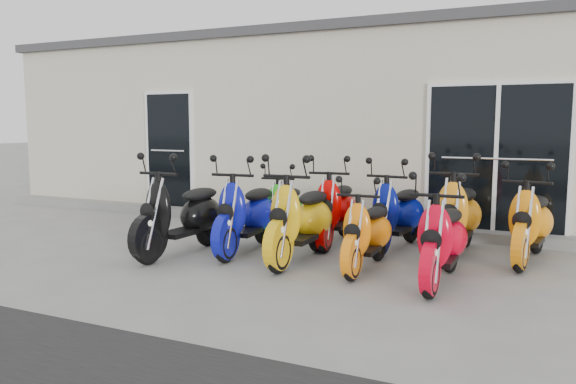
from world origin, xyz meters
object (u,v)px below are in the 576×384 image
object	(u,v)px
scooter_back_red	(336,199)
scooter_front_orange_a	(301,207)
scooter_back_blue	(398,203)
scooter_back_extra	(531,211)
scooter_front_blue	(247,203)
scooter_front_orange_b	(367,222)
scooter_front_black	(181,203)
scooter_back_yellow	(459,204)
scooter_back_green	(285,200)
scooter_front_red	(443,227)

from	to	relation	value
scooter_back_red	scooter_front_orange_a	bearing A→B (deg)	-98.16
scooter_back_blue	scooter_back_extra	size ratio (longest dim) A/B	1.00
scooter_front_blue	scooter_front_orange_b	distance (m)	1.73
scooter_back_extra	scooter_front_black	bearing A→B (deg)	-152.86
scooter_back_blue	scooter_back_yellow	size ratio (longest dim) A/B	0.93
scooter_front_blue	scooter_back_blue	size ratio (longest dim) A/B	1.04
scooter_back_green	scooter_back_yellow	world-z (taller)	scooter_back_yellow
scooter_front_orange_b	scooter_back_yellow	distance (m)	1.44
scooter_front_black	scooter_back_yellow	world-z (taller)	scooter_back_yellow
scooter_back_red	scooter_back_blue	size ratio (longest dim) A/B	1.01
scooter_front_orange_b	scooter_front_blue	bearing A→B (deg)	173.86
scooter_front_orange_b	scooter_back_red	world-z (taller)	scooter_back_red
scooter_front_orange_b	scooter_back_extra	xyz separation A→B (m)	(1.71, 1.21, 0.07)
scooter_front_red	scooter_back_green	xyz separation A→B (m)	(-2.57, 1.53, -0.05)
scooter_front_red	scooter_back_extra	xyz separation A→B (m)	(0.81, 1.44, 0.02)
scooter_front_black	scooter_back_yellow	xyz separation A→B (m)	(3.29, 1.41, 0.01)
scooter_back_yellow	scooter_back_extra	xyz separation A→B (m)	(0.85, 0.06, -0.05)
scooter_front_black	scooter_back_extra	bearing A→B (deg)	23.04
scooter_front_orange_b	scooter_back_red	xyz separation A→B (m)	(-0.83, 1.20, 0.08)
scooter_front_orange_a	scooter_back_extra	xyz separation A→B (m)	(2.57, 1.16, -0.04)
scooter_front_black	scooter_back_red	world-z (taller)	scooter_front_black
scooter_front_orange_b	scooter_back_yellow	bearing A→B (deg)	53.67
scooter_back_green	scooter_back_yellow	distance (m)	2.54
scooter_front_blue	scooter_back_yellow	bearing A→B (deg)	15.86
scooter_front_blue	scooter_front_orange_b	world-z (taller)	scooter_front_blue
scooter_back_blue	scooter_back_extra	bearing A→B (deg)	7.61
scooter_back_red	scooter_back_extra	world-z (taller)	scooter_back_red
scooter_front_red	scooter_back_red	bearing A→B (deg)	141.57
scooter_back_green	scooter_back_red	size ratio (longest dim) A/B	0.89
scooter_front_black	scooter_back_extra	world-z (taller)	scooter_front_black
scooter_back_extra	scooter_back_green	bearing A→B (deg)	-173.89
scooter_front_orange_a	scooter_back_extra	world-z (taller)	scooter_front_orange_a
scooter_back_blue	scooter_back_yellow	distance (m)	0.81
scooter_back_green	scooter_front_blue	bearing A→B (deg)	-100.59
scooter_back_green	scooter_front_orange_b	bearing A→B (deg)	-46.20
scooter_front_orange_a	scooter_back_red	distance (m)	1.15
scooter_front_orange_a	scooter_front_orange_b	distance (m)	0.87
scooter_front_blue	scooter_front_orange_a	distance (m)	0.86
scooter_back_red	scooter_back_blue	world-z (taller)	scooter_back_red
scooter_front_orange_a	scooter_front_red	distance (m)	1.78
scooter_front_orange_a	scooter_back_yellow	distance (m)	2.04
scooter_front_black	scooter_back_red	xyz separation A→B (m)	(1.60, 1.46, -0.03)
scooter_front_orange_a	scooter_front_black	bearing A→B (deg)	-169.07
scooter_front_orange_b	scooter_back_blue	size ratio (longest dim) A/B	0.89
scooter_back_green	scooter_back_blue	bearing A→B (deg)	-11.30
scooter_front_red	scooter_back_extra	world-z (taller)	scooter_back_extra
scooter_back_yellow	scooter_back_extra	world-z (taller)	scooter_back_yellow
scooter_front_orange_a	scooter_back_red	xyz separation A→B (m)	(0.04, 1.15, -0.03)
scooter_front_orange_b	scooter_back_green	world-z (taller)	scooter_back_green
scooter_back_green	scooter_back_extra	size ratio (longest dim) A/B	0.90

